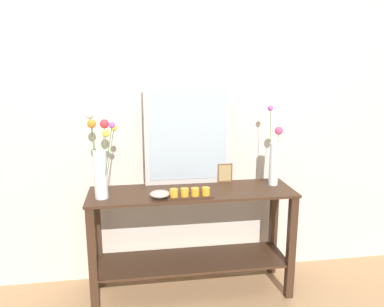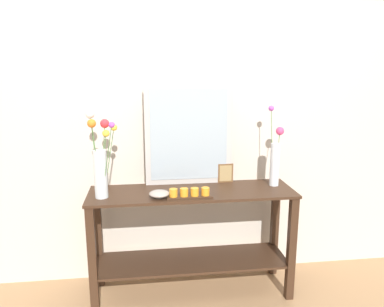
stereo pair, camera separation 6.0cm
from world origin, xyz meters
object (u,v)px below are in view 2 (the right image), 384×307
Objects in this scene: tall_vase_left at (101,161)px; vase_right at (275,158)px; mirror_leaning at (189,135)px; candle_tray at (189,194)px; decorative_bowl at (159,194)px; console_table at (192,229)px; picture_frame_small at (225,173)px.

vase_right is (1.27, 0.11, -0.04)m from tall_vase_left.
mirror_leaning is 2.41× the size of candle_tray.
decorative_bowl is at bearing -168.21° from vase_right.
mirror_leaning reaches higher than decorative_bowl.
vase_right reaches higher than tall_vase_left.
console_table is at bearing -90.32° from mirror_leaning.
mirror_leaning is at bearing 178.00° from picture_frame_small.
tall_vase_left is 0.96m from picture_frame_small.
mirror_leaning is at bearing 20.44° from tall_vase_left.
tall_vase_left is 0.64m from candle_tray.
vase_right is 4.34× the size of decorative_bowl.
candle_tray is at bearing -163.07° from vase_right.
picture_frame_small is (0.92, 0.23, -0.18)m from tall_vase_left.
console_table is 10.70× the size of decorative_bowl.
mirror_leaning reaches higher than candle_tray.
vase_right reaches higher than candle_tray.
console_table is at bearing -174.27° from vase_right.
mirror_leaning is at bearing 169.09° from vase_right.
console_table is 0.50m from picture_frame_small.
candle_tray is (0.60, -0.09, -0.23)m from tall_vase_left.
tall_vase_left is 0.46m from decorative_bowl.
picture_frame_small is (0.32, 0.32, 0.05)m from candle_tray.
decorative_bowl is at bearing -128.33° from mirror_leaning.
tall_vase_left is at bearing -175.61° from console_table.
mirror_leaning is 1.27× the size of vase_right.
candle_tray is 2.13× the size of picture_frame_small.
vase_right is (0.64, 0.06, 0.51)m from console_table.
tall_vase_left is 0.99× the size of vase_right.
tall_vase_left reaches higher than decorative_bowl.
vase_right is at bearing -17.72° from picture_frame_small.
tall_vase_left is (-0.63, -0.24, -0.13)m from mirror_leaning.
tall_vase_left is at bearing 169.63° from decorative_bowl.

